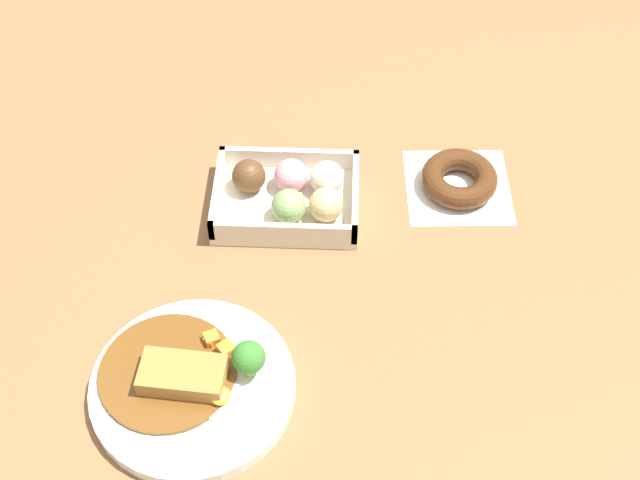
% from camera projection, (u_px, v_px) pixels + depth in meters
% --- Properties ---
extents(ground_plane, '(1.60, 1.60, 0.00)m').
position_uv_depth(ground_plane, '(288.00, 300.00, 1.12)').
color(ground_plane, brown).
extents(curry_plate, '(0.24, 0.24, 0.07)m').
position_uv_depth(curry_plate, '(193.00, 383.00, 1.03)').
color(curry_plate, white).
rests_on(curry_plate, ground_plane).
extents(donut_box, '(0.19, 0.15, 0.06)m').
position_uv_depth(donut_box, '(291.00, 194.00, 1.20)').
color(donut_box, beige).
rests_on(donut_box, ground_plane).
extents(chocolate_ring_donut, '(0.15, 0.15, 0.03)m').
position_uv_depth(chocolate_ring_donut, '(459.00, 179.00, 1.23)').
color(chocolate_ring_donut, white).
rests_on(chocolate_ring_donut, ground_plane).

